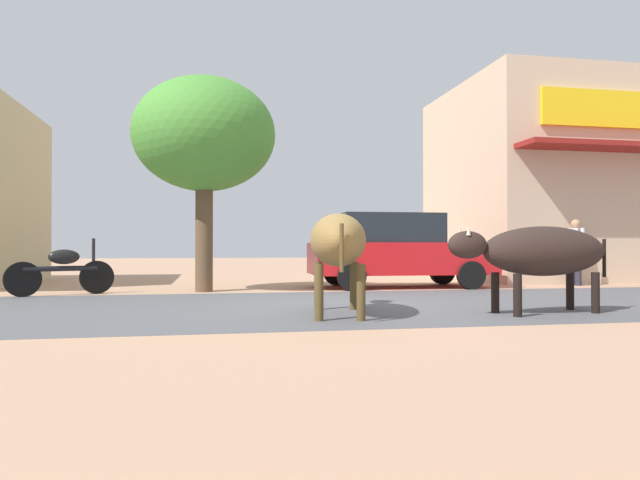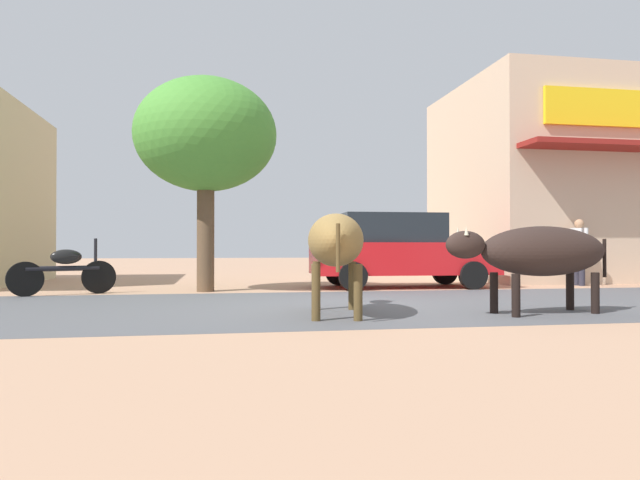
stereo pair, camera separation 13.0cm
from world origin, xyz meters
name	(u,v)px [view 2 (the right image)]	position (x,y,z in m)	size (l,w,h in m)	color
ground	(341,305)	(0.00, 0.00, 0.00)	(80.00, 80.00, 0.00)	tan
asphalt_road	(341,305)	(0.00, 0.00, 0.00)	(72.00, 5.29, 0.00)	#545559
storefront_right_club	(599,185)	(9.11, 6.39, 2.73)	(8.54, 6.29, 5.46)	#CFB092
roadside_tree	(206,136)	(-2.13, 3.18, 3.16)	(2.88, 2.88, 4.34)	brown
parked_hatchback_car	(398,250)	(2.11, 3.66, 0.84)	(4.07, 1.95, 1.64)	red
parked_motorcycle	(65,270)	(-4.72, 2.79, 0.47)	(1.79, 0.86, 1.07)	black
cow_near_brown	(335,241)	(-0.33, -1.17, 0.98)	(1.06, 2.53, 1.34)	olive
cow_far_dark	(540,252)	(2.41, -1.58, 0.84)	(2.56, 0.94, 1.18)	#2F221D
pedestrian_by_shop	(579,247)	(6.46, 3.48, 0.91)	(0.48, 0.61, 1.56)	#262633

